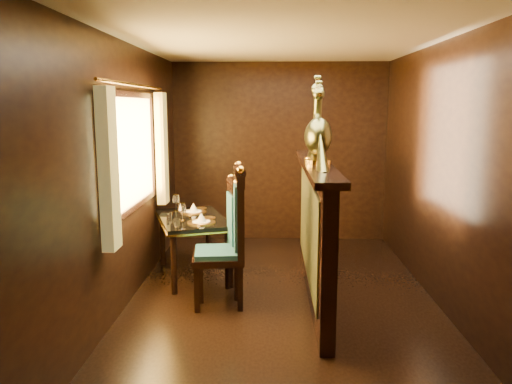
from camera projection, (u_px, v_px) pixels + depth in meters
ground at (282, 306)px, 4.80m from camera, size 5.00×5.00×0.00m
room_shell at (274, 141)px, 4.55m from camera, size 3.04×5.04×2.52m
partition at (314, 226)px, 4.96m from camera, size 0.26×2.70×1.36m
dining_table at (192, 223)px, 5.55m from camera, size 1.03×1.31×0.88m
chair_left at (231, 232)px, 4.75m from camera, size 0.54×0.57×1.37m
chair_right at (227, 234)px, 4.99m from camera, size 0.53×0.54×1.21m
peacock_left at (319, 120)px, 4.60m from camera, size 0.26×0.69×0.83m
peacock_right at (316, 122)px, 4.85m from camera, size 0.24×0.65×0.77m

